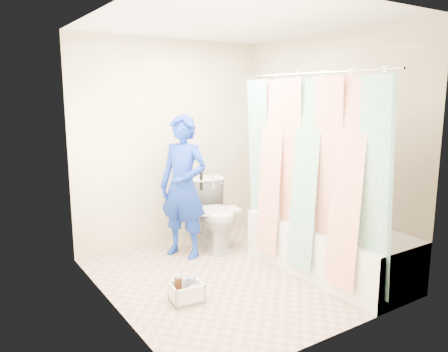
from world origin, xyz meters
TOP-DOWN VIEW (x-y plane):
  - floor at (0.00, 0.00)m, footprint 2.60×2.60m
  - ceiling at (0.00, 0.00)m, footprint 2.40×2.60m
  - wall_back at (0.00, 1.30)m, footprint 2.40×0.02m
  - wall_front at (0.00, -1.30)m, footprint 2.40×0.02m
  - wall_left at (-1.20, 0.00)m, footprint 0.02×2.60m
  - wall_right at (1.20, 0.00)m, footprint 0.02×2.60m
  - bathtub at (0.85, -0.43)m, footprint 0.70×1.75m
  - curtain_rod at (0.52, -0.43)m, footprint 0.02×1.90m
  - shower_curtain at (0.52, -0.43)m, footprint 0.06×1.75m
  - toilet at (0.30, 0.84)m, footprint 0.60×0.86m
  - tank_lid at (0.27, 0.72)m, footprint 0.52×0.31m
  - tank_internals at (0.30, 1.06)m, footprint 0.19×0.08m
  - plumber at (-0.13, 0.79)m, footprint 0.60×0.68m
  - cleaning_caddy at (-0.63, -0.21)m, footprint 0.30×0.26m

SIDE VIEW (x-z plane):
  - floor at x=0.00m, z-range 0.00..0.00m
  - cleaning_caddy at x=-0.63m, z-range -0.03..0.18m
  - bathtub at x=0.85m, z-range 0.02..0.52m
  - toilet at x=0.30m, z-range 0.00..0.80m
  - tank_lid at x=0.27m, z-range 0.45..0.49m
  - plumber at x=-0.13m, z-range 0.00..1.56m
  - tank_internals at x=0.30m, z-range 0.65..0.92m
  - shower_curtain at x=0.52m, z-range 0.12..1.92m
  - wall_back at x=0.00m, z-range 0.00..2.40m
  - wall_front at x=0.00m, z-range 0.00..2.40m
  - wall_left at x=-1.20m, z-range 0.00..2.40m
  - wall_right at x=1.20m, z-range 0.00..2.40m
  - curtain_rod at x=0.52m, z-range 1.94..1.96m
  - ceiling at x=0.00m, z-range 2.39..2.41m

